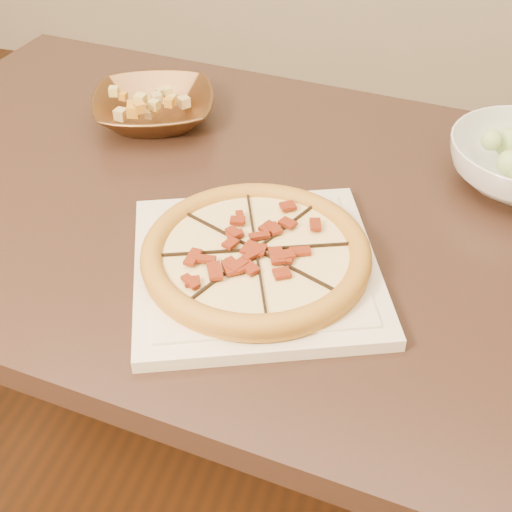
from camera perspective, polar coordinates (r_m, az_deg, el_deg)
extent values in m
cube|color=#311A14|center=(1.10, -1.72, 3.90)|extent=(1.36, 0.95, 0.04)
cylinder|color=#311A14|center=(1.77, -15.65, 2.94)|extent=(0.07, 0.07, 0.71)
cube|color=beige|center=(0.94, 0.00, -0.99)|extent=(0.42, 0.42, 0.02)
cube|color=beige|center=(0.93, 0.00, -0.47)|extent=(0.35, 0.35, 0.00)
cylinder|color=#C48420|center=(0.93, 0.00, -0.10)|extent=(0.30, 0.30, 0.01)
torus|color=#C48420|center=(0.92, 0.00, 0.29)|extent=(0.30, 0.30, 0.03)
cylinder|color=#F4E99E|center=(0.92, 0.00, 0.24)|extent=(0.24, 0.24, 0.01)
cube|color=black|center=(0.92, 0.00, 0.48)|extent=(0.12, 0.27, 0.01)
cube|color=black|center=(0.92, 0.00, 0.48)|extent=(0.11, 0.27, 0.01)
cube|color=black|center=(0.92, 0.00, 0.48)|extent=(0.27, 0.12, 0.01)
cube|color=black|center=(0.92, 0.00, 0.48)|extent=(0.27, 0.11, 0.01)
cube|color=maroon|center=(0.91, 1.04, 0.09)|extent=(0.03, 0.02, 0.00)
cube|color=maroon|center=(0.90, 2.79, -0.25)|extent=(0.03, 0.02, 0.00)
cube|color=maroon|center=(0.91, 4.72, -0.10)|extent=(0.02, 0.02, 0.00)
cube|color=maroon|center=(0.92, 1.85, 0.61)|extent=(0.03, 0.02, 0.00)
cube|color=maroon|center=(0.93, 3.47, 1.09)|extent=(0.03, 0.02, 0.00)
cube|color=maroon|center=(0.95, 4.67, 1.98)|extent=(0.03, 0.03, 0.00)
cube|color=maroon|center=(0.94, 1.84, 1.52)|extent=(0.03, 0.03, 0.00)
cube|color=maroon|center=(0.96, 2.50, 2.53)|extent=(0.02, 0.03, 0.00)
cube|color=maroon|center=(0.98, 2.44, 3.68)|extent=(0.02, 0.03, 0.00)
cube|color=maroon|center=(0.95, 0.66, 2.32)|extent=(0.02, 0.02, 0.00)
cube|color=maroon|center=(0.98, 0.07, 3.35)|extent=(0.02, 0.03, 0.00)
cube|color=maroon|center=(0.94, -0.34, 1.63)|extent=(0.02, 0.03, 0.00)
cube|color=maroon|center=(0.96, -1.37, 2.48)|extent=(0.03, 0.03, 0.00)
cube|color=maroon|center=(0.97, -2.97, 3.04)|extent=(0.03, 0.03, 0.00)
cube|color=maroon|center=(0.94, -1.65, 1.48)|extent=(0.03, 0.02, 0.00)
cube|color=maroon|center=(0.94, -3.41, 1.70)|extent=(0.03, 0.02, 0.00)
cube|color=maroon|center=(0.94, -5.37, 1.45)|extent=(0.02, 0.02, 0.00)
cube|color=maroon|center=(0.92, -2.69, 0.65)|extent=(0.03, 0.02, 0.00)
cube|color=maroon|center=(0.91, -4.38, 0.04)|extent=(0.03, 0.02, 0.00)
cube|color=maroon|center=(0.91, -1.35, 0.23)|extent=(0.03, 0.03, 0.00)
cube|color=maroon|center=(0.89, -2.61, -0.64)|extent=(0.03, 0.03, 0.00)
cube|color=maroon|center=(0.87, -3.31, -1.90)|extent=(0.02, 0.03, 0.00)
cube|color=maroon|center=(0.90, -0.91, -0.52)|extent=(0.02, 0.03, 0.00)
cube|color=maroon|center=(0.87, -0.93, -1.76)|extent=(0.02, 0.02, 0.00)
cube|color=maroon|center=(0.85, -0.09, -3.07)|extent=(0.02, 0.03, 0.00)
cube|color=maroon|center=(0.89, 0.54, -0.97)|extent=(0.02, 0.03, 0.00)
cube|color=maroon|center=(0.87, 1.88, -1.92)|extent=(0.03, 0.03, 0.00)
cube|color=maroon|center=(0.86, 3.89, -2.54)|extent=(0.03, 0.03, 0.00)
imported|color=brown|center=(1.28, -8.16, 11.59)|extent=(0.27, 0.27, 0.05)
cube|color=tan|center=(1.27, -8.32, 13.19)|extent=(0.03, 0.03, 0.03)
cube|color=orange|center=(1.26, -7.67, 13.22)|extent=(0.03, 0.03, 0.03)
cube|color=#D6BD55|center=(1.27, -7.07, 13.45)|extent=(0.03, 0.03, 0.03)
cube|color=tan|center=(1.29, -6.78, 13.81)|extent=(0.03, 0.03, 0.03)
cube|color=orange|center=(1.27, -8.13, 13.33)|extent=(0.03, 0.03, 0.03)
cube|color=#D6BD55|center=(1.28, -8.10, 13.62)|extent=(0.03, 0.03, 0.03)
cube|color=tan|center=(1.30, -8.52, 13.86)|extent=(0.03, 0.03, 0.03)
cube|color=orange|center=(1.27, -8.35, 13.21)|extent=(0.03, 0.03, 0.03)
cube|color=#D6BD55|center=(1.28, -8.85, 13.35)|extent=(0.03, 0.03, 0.03)
cube|color=tan|center=(1.28, -9.58, 13.31)|extent=(0.03, 0.03, 0.03)
cube|color=orange|center=(1.27, -10.35, 13.06)|extent=(0.03, 0.03, 0.03)
cube|color=#D6BD55|center=(1.26, -8.74, 13.10)|extent=(0.03, 0.03, 0.03)
cube|color=tan|center=(1.25, -9.20, 12.83)|extent=(0.03, 0.03, 0.03)
cube|color=orange|center=(1.24, -9.29, 12.46)|extent=(0.03, 0.03, 0.03)
cube|color=#D6BD55|center=(1.26, -8.35, 13.13)|extent=(0.03, 0.03, 0.03)
cube|color=tan|center=(1.25, -8.23, 12.85)|extent=(0.03, 0.03, 0.03)
cube|color=orange|center=(1.24, -7.65, 12.67)|extent=(0.03, 0.03, 0.03)
cube|color=#D6BD55|center=(1.24, -6.75, 12.68)|extent=(0.03, 0.03, 0.03)
sphere|color=#AFD889|center=(1.15, 19.77, 9.85)|extent=(0.04, 0.04, 0.04)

